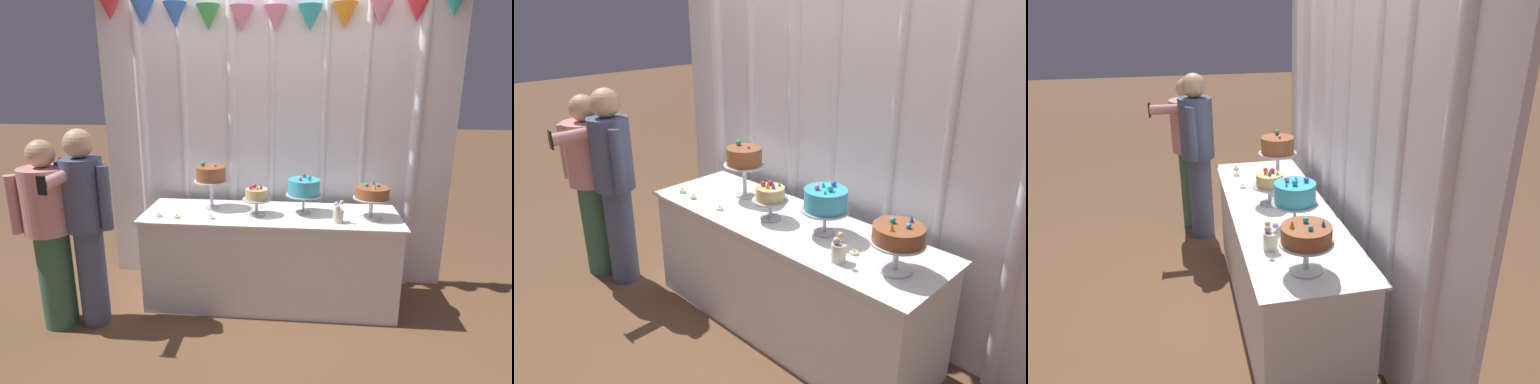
# 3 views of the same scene
# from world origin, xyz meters

# --- Properties ---
(ground_plane) EXTENTS (24.00, 24.00, 0.00)m
(ground_plane) POSITION_xyz_m (0.00, 0.00, 0.00)
(ground_plane) COLOR brown
(draped_curtain) EXTENTS (3.06, 0.20, 2.70)m
(draped_curtain) POSITION_xyz_m (-0.01, 0.55, 1.52)
(draped_curtain) COLOR white
(draped_curtain) RESTS_ON ground_plane
(cake_table) EXTENTS (2.06, 0.66, 0.79)m
(cake_table) POSITION_xyz_m (0.00, 0.10, 0.39)
(cake_table) COLOR white
(cake_table) RESTS_ON ground_plane
(cake_display_leftmost) EXTENTS (0.29, 0.29, 0.39)m
(cake_display_leftmost) POSITION_xyz_m (-0.50, 0.19, 1.07)
(cake_display_leftmost) COLOR silver
(cake_display_leftmost) RESTS_ON cake_table
(cake_display_midleft) EXTENTS (0.23, 0.23, 0.25)m
(cake_display_midleft) POSITION_xyz_m (-0.11, 0.05, 0.94)
(cake_display_midleft) COLOR #B2B2B7
(cake_display_midleft) RESTS_ON cake_table
(cake_display_midright) EXTENTS (0.29, 0.29, 0.32)m
(cake_display_midright) POSITION_xyz_m (0.26, 0.13, 0.99)
(cake_display_midright) COLOR #B2B2B7
(cake_display_midright) RESTS_ON cake_table
(cake_display_rightmost) EXTENTS (0.28, 0.28, 0.29)m
(cake_display_rightmost) POSITION_xyz_m (0.78, 0.06, 0.98)
(cake_display_rightmost) COLOR silver
(cake_display_rightmost) RESTS_ON cake_table
(flower_vase) EXTENTS (0.08, 0.09, 0.18)m
(flower_vase) POSITION_xyz_m (0.52, -0.07, 0.85)
(flower_vase) COLOR beige
(flower_vase) RESTS_ON cake_table
(tealight_far_left) EXTENTS (0.05, 0.05, 0.04)m
(tealight_far_left) POSITION_xyz_m (-0.87, -0.08, 0.80)
(tealight_far_left) COLOR beige
(tealight_far_left) RESTS_ON cake_table
(tealight_near_left) EXTENTS (0.04, 0.04, 0.04)m
(tealight_near_left) POSITION_xyz_m (-0.72, -0.10, 0.80)
(tealight_near_left) COLOR beige
(tealight_near_left) RESTS_ON cake_table
(tealight_near_right) EXTENTS (0.05, 0.05, 0.03)m
(tealight_near_right) POSITION_xyz_m (-0.45, -0.09, 0.79)
(tealight_near_right) COLOR beige
(tealight_near_right) RESTS_ON cake_table
(tealight_far_right) EXTENTS (0.05, 0.05, 0.03)m
(tealight_far_right) POSITION_xyz_m (0.54, 0.05, 0.79)
(tealight_far_right) COLOR beige
(tealight_far_right) RESTS_ON cake_table
(guest_man_pink_jacket) EXTENTS (0.45, 0.36, 1.51)m
(guest_man_pink_jacket) POSITION_xyz_m (-1.32, -0.36, 0.84)
(guest_man_pink_jacket) COLOR #4C5675
(guest_man_pink_jacket) RESTS_ON ground_plane
(guest_girl_blue_dress) EXTENTS (0.47, 0.57, 1.44)m
(guest_girl_blue_dress) POSITION_xyz_m (-1.58, -0.42, 0.78)
(guest_girl_blue_dress) COLOR #3D6B4C
(guest_girl_blue_dress) RESTS_ON ground_plane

